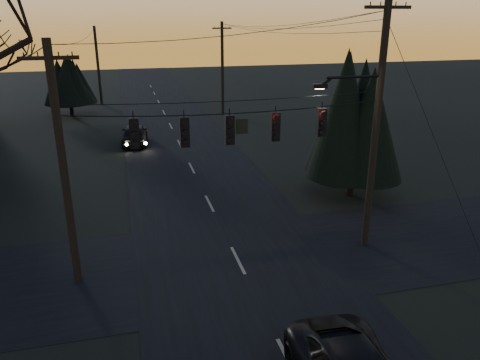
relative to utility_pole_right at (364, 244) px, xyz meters
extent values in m
cube|color=black|center=(-5.50, 10.00, 0.01)|extent=(8.00, 120.00, 0.02)
cube|color=black|center=(-5.50, 0.00, 0.01)|extent=(60.00, 7.00, 0.02)
cylinder|color=black|center=(-5.75, 0.00, 6.10)|extent=(11.50, 0.04, 0.04)
cylinder|color=black|center=(2.03, 5.38, 0.80)|extent=(0.36, 0.36, 1.60)
cone|color=black|center=(2.03, 5.38, 4.33)|extent=(4.32, 4.32, 6.27)
cylinder|color=black|center=(-14.08, 30.55, 0.80)|extent=(0.36, 0.36, 1.60)
cone|color=black|center=(-14.08, 30.55, 3.29)|extent=(3.93, 3.93, 4.19)
imported|color=black|center=(-8.70, 18.73, 0.76)|extent=(2.16, 4.57, 1.51)
camera|label=1|loc=(-9.43, -15.81, 9.20)|focal=35.00mm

